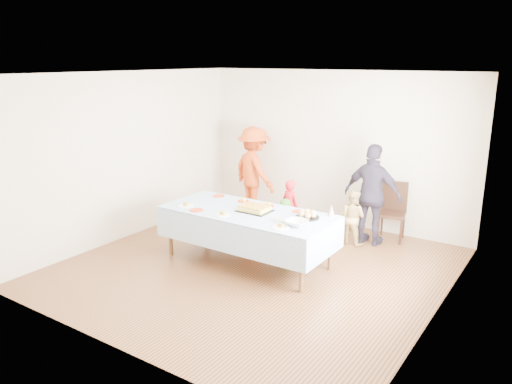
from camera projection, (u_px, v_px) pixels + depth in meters
ground at (255, 267)px, 7.13m from camera, size 5.00×5.00×0.00m
room_walls at (258, 145)px, 6.64m from camera, size 5.04×5.04×2.72m
party_table at (247, 215)px, 7.13m from camera, size 2.50×1.10×0.78m
birthday_cake at (255, 209)px, 7.10m from camera, size 0.46×0.35×0.08m
rolls_tray at (307, 215)px, 6.80m from camera, size 0.33×0.33×0.10m
punch_bowl at (297, 223)px, 6.50m from camera, size 0.29×0.29×0.07m
party_hat at (331, 210)px, 6.87m from camera, size 0.10×0.10×0.16m
fork_pile at (278, 220)px, 6.63m from camera, size 0.24×0.18×0.07m
plate_red_far_a at (219, 196)px, 7.88m from camera, size 0.18×0.18×0.01m
plate_red_far_b at (243, 201)px, 7.58m from camera, size 0.17×0.17×0.01m
plate_red_far_c at (268, 206)px, 7.34m from camera, size 0.17×0.17×0.01m
plate_red_far_d at (298, 211)px, 7.08m from camera, size 0.17×0.17×0.01m
plate_red_near at (197, 210)px, 7.14m from camera, size 0.20×0.20×0.01m
plate_white_left at (186, 206)px, 7.35m from camera, size 0.24×0.24×0.01m
plate_white_mid at (223, 215)px, 6.91m from camera, size 0.21×0.21×0.01m
plate_white_right at (281, 227)px, 6.41m from camera, size 0.23×0.23×0.01m
dining_chair at (393, 208)px, 8.15m from camera, size 0.48×0.48×0.95m
toddler_left at (290, 208)px, 8.33m from camera, size 0.39×0.30×0.95m
toddler_mid at (285, 223)px, 7.77m from camera, size 0.45×0.37×0.80m
toddler_right at (352, 217)px, 7.94m from camera, size 0.47×0.39×0.88m
adult_left at (254, 171)px, 9.35m from camera, size 1.23×0.98×1.67m
adult_right at (373, 195)px, 7.83m from camera, size 0.97×0.45×1.62m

